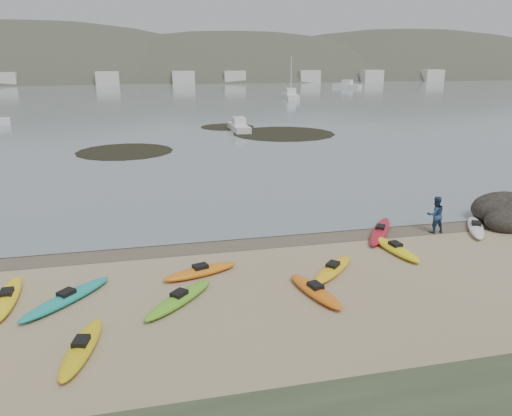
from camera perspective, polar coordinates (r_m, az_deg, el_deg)
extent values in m
plane|color=tan|center=(23.49, 0.00, -3.51)|extent=(600.00, 600.00, 0.00)
plane|color=brown|center=(23.21, 0.17, -3.75)|extent=(60.00, 60.00, 0.00)
plane|color=slate|center=(321.60, -12.58, 14.98)|extent=(1200.00, 1200.00, 0.00)
ellipsoid|color=yellow|center=(22.65, 15.62, -4.49)|extent=(1.13, 3.38, 0.34)
ellipsoid|color=teal|center=(18.73, -20.80, -9.61)|extent=(3.12, 3.39, 0.34)
ellipsoid|color=silver|center=(26.74, 23.82, -2.05)|extent=(2.37, 3.36, 0.34)
ellipsoid|color=gold|center=(15.69, -19.30, -14.84)|extent=(1.38, 3.38, 0.34)
ellipsoid|color=yellow|center=(19.98, 8.75, -6.96)|extent=(2.75, 2.75, 0.34)
ellipsoid|color=orange|center=(18.17, 6.79, -9.39)|extent=(1.43, 3.21, 0.34)
ellipsoid|color=#62B824|center=(17.69, -8.75, -10.24)|extent=(2.92, 3.05, 0.34)
ellipsoid|color=orange|center=(19.69, -6.36, -7.22)|extent=(3.16, 1.65, 0.34)
ellipsoid|color=#B01222|center=(24.68, 13.99, -2.58)|extent=(3.02, 3.92, 0.34)
ellipsoid|color=yellow|center=(19.58, -26.54, -9.15)|extent=(0.79, 3.68, 0.34)
imported|color=navy|center=(25.51, 19.81, -0.71)|extent=(0.91, 0.72, 1.82)
ellipsoid|color=black|center=(29.14, 26.48, -0.71)|extent=(3.57, 2.78, 1.79)
ellipsoid|color=black|center=(27.59, 26.52, -1.82)|extent=(1.98, 1.79, 1.19)
cylinder|color=black|center=(46.75, -14.76, 6.25)|extent=(8.59, 8.59, 0.04)
cylinder|color=black|center=(56.21, 3.17, 8.48)|extent=(11.37, 11.37, 0.04)
cylinder|color=black|center=(61.68, -3.29, 9.22)|extent=(6.50, 6.50, 0.04)
cube|color=silver|center=(58.31, -1.97, 9.19)|extent=(1.70, 6.04, 0.85)
cube|color=silver|center=(104.83, 3.98, 12.63)|extent=(3.40, 8.51, 1.16)
cube|color=silver|center=(146.35, 10.38, 13.59)|extent=(6.69, 8.12, 1.16)
ellipsoid|color=#384235|center=(221.68, -23.62, 8.66)|extent=(220.00, 120.00, 80.00)
ellipsoid|color=#384235|center=(216.48, -2.35, 10.58)|extent=(200.00, 110.00, 68.00)
ellipsoid|color=#384235|center=(255.53, 16.61, 10.46)|extent=(230.00, 130.00, 76.00)
cube|color=beige|center=(170.64, -26.29, 13.08)|extent=(7.00, 5.00, 4.00)
cube|color=beige|center=(167.08, -18.04, 13.91)|extent=(7.00, 5.00, 4.00)
cube|color=beige|center=(166.93, -9.56, 14.48)|extent=(7.00, 5.00, 4.00)
cube|color=beige|center=(170.20, -1.21, 14.74)|extent=(7.00, 5.00, 4.00)
cube|color=beige|center=(176.70, 6.69, 14.71)|extent=(7.00, 5.00, 4.00)
cube|color=beige|center=(186.09, 13.90, 14.45)|extent=(7.00, 5.00, 4.00)
cube|color=beige|center=(197.96, 20.32, 14.03)|extent=(7.00, 5.00, 4.00)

